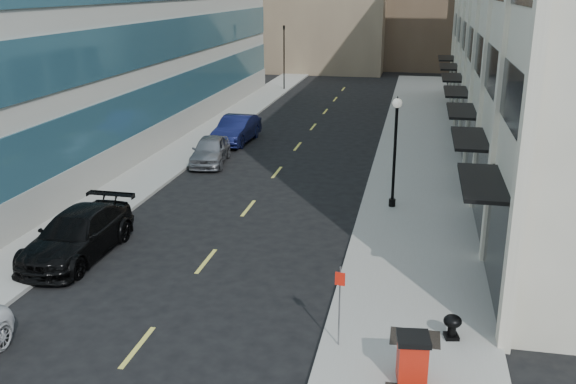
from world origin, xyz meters
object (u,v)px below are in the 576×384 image
at_px(car_silver_sedan, 210,150).
at_px(sign_post, 340,295).
at_px(urn_planter, 452,324).
at_px(car_black_pickup, 77,235).
at_px(lamppost, 395,143).
at_px(car_blue_sedan, 236,130).
at_px(traffic_signal, 284,30).
at_px(trash_bin, 412,357).

relative_size(car_silver_sedan, sign_post, 1.94).
xyz_separation_m(car_silver_sedan, urn_planter, (12.67, -17.00, -0.19)).
xyz_separation_m(car_black_pickup, lamppost, (11.20, 7.65, 2.24)).
height_order(car_silver_sedan, car_blue_sedan, car_blue_sedan).
bearing_deg(traffic_signal, trash_bin, -74.31).
distance_m(traffic_signal, car_blue_sedan, 22.34).
distance_m(car_black_pickup, urn_planter, 13.86).
relative_size(car_black_pickup, urn_planter, 8.15).
xyz_separation_m(car_black_pickup, car_silver_sedan, (0.73, 13.49, -0.07)).
height_order(car_silver_sedan, urn_planter, car_silver_sedan).
bearing_deg(trash_bin, urn_planter, 58.41).
height_order(traffic_signal, car_black_pickup, traffic_signal).
distance_m(car_silver_sedan, urn_planter, 21.20).
height_order(car_silver_sedan, trash_bin, car_silver_sedan).
bearing_deg(car_blue_sedan, car_silver_sedan, -87.48).
bearing_deg(trash_bin, car_blue_sedan, 108.03).
bearing_deg(car_blue_sedan, sign_post, -64.75).
distance_m(trash_bin, lamppost, 13.76).
bearing_deg(traffic_signal, sign_post, -76.24).
xyz_separation_m(car_black_pickup, urn_planter, (13.40, -3.51, -0.26)).
bearing_deg(trash_bin, traffic_signal, 98.55).
relative_size(car_black_pickup, trash_bin, 4.49).
relative_size(traffic_signal, car_blue_sedan, 1.34).
xyz_separation_m(car_black_pickup, car_blue_sedan, (0.76, 18.73, 0.01)).
distance_m(car_black_pickup, trash_bin, 13.65).
height_order(car_blue_sedan, trash_bin, car_blue_sedan).
height_order(car_silver_sedan, lamppost, lamppost).
height_order(traffic_signal, trash_bin, traffic_signal).
xyz_separation_m(car_black_pickup, trash_bin, (12.32, -5.88, 0.00)).
relative_size(trash_bin, sign_post, 0.55).
distance_m(car_blue_sedan, trash_bin, 27.19).
bearing_deg(traffic_signal, urn_planter, -72.23).
bearing_deg(car_blue_sedan, traffic_signal, 96.73).
relative_size(car_silver_sedan, car_blue_sedan, 0.88).
xyz_separation_m(trash_bin, sign_post, (-2.01, 1.38, 0.82)).
distance_m(car_black_pickup, lamppost, 13.75).
height_order(car_silver_sedan, sign_post, sign_post).
xyz_separation_m(trash_bin, urn_planter, (1.08, 2.37, -0.27)).
bearing_deg(urn_planter, trash_bin, -114.45).
distance_m(car_black_pickup, car_silver_sedan, 13.51).
xyz_separation_m(car_silver_sedan, lamppost, (10.47, -5.84, 2.31)).
distance_m(car_silver_sedan, trash_bin, 22.57).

